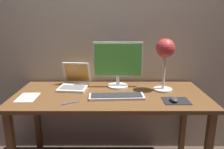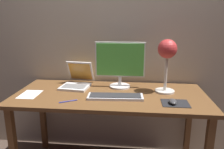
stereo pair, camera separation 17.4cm
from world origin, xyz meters
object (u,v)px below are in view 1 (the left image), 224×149
laptop (74,80)px  mouse (173,99)px  monitor (117,62)px  desk_lamp (164,53)px  keyboard_main (116,96)px  pen (69,103)px

laptop → mouse: bearing=-24.6°
monitor → desk_lamp: desk_lamp is taller
keyboard_main → mouse: 0.44m
monitor → laptop: 0.43m
desk_lamp → mouse: 0.41m
keyboard_main → pen: (-0.35, -0.12, -0.01)m
desk_lamp → pen: (-0.76, -0.31, -0.33)m
monitor → keyboard_main: bearing=-93.4°
laptop → desk_lamp: (0.79, -0.10, 0.27)m
desk_lamp → laptop: bearing=172.8°
keyboard_main → monitor: bearing=86.6°
monitor → keyboard_main: (-0.02, -0.29, -0.22)m
keyboard_main → mouse: (0.43, -0.08, 0.01)m
monitor → desk_lamp: size_ratio=0.98×
laptop → mouse: size_ratio=3.52×
desk_lamp → pen: desk_lamp is taller
monitor → keyboard_main: size_ratio=0.99×
monitor → mouse: (0.42, -0.37, -0.21)m
laptop → pen: (0.03, -0.40, -0.06)m
laptop → pen: 0.41m
keyboard_main → mouse: mouse is taller
laptop → pen: size_ratio=2.42×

